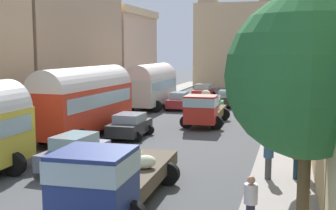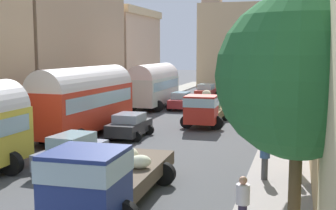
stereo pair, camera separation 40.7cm
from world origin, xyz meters
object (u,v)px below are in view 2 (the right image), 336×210
at_px(cargo_truck_1, 206,109).
at_px(car_4, 72,151).
at_px(car_2, 240,91).
at_px(car_5, 129,125).
at_px(pedestrian_4, 243,202).
at_px(car_0, 212,106).
at_px(parked_bus_2, 154,84).
at_px(pedestrian_1, 277,124).
at_px(car_7, 206,91).
at_px(parked_bus_1, 84,98).
at_px(car_6, 181,101).
at_px(pedestrian_2, 300,106).
at_px(car_3, 243,87).
at_px(car_1, 230,98).
at_px(cargo_truck_0, 106,176).
at_px(pedestrian_3, 265,157).
at_px(pedestrian_0, 293,159).

distance_m(cargo_truck_1, car_4, 13.01).
distance_m(car_2, car_5, 23.20).
relative_size(car_4, pedestrian_4, 2.31).
bearing_deg(car_0, parked_bus_2, 149.81).
bearing_deg(pedestrian_1, car_4, -133.63).
bearing_deg(car_4, car_7, 90.23).
xyz_separation_m(parked_bus_1, pedestrian_4, (11.07, -11.83, -1.35)).
distance_m(car_6, car_7, 9.63).
bearing_deg(pedestrian_2, parked_bus_2, 166.97).
height_order(parked_bus_1, pedestrian_1, parked_bus_1).
relative_size(parked_bus_1, car_6, 2.40).
height_order(car_3, pedestrian_1, pedestrian_1).
xyz_separation_m(car_1, pedestrian_1, (4.93, -14.36, 0.18)).
bearing_deg(car_3, pedestrian_4, -83.05).
relative_size(car_2, car_4, 0.90).
xyz_separation_m(parked_bus_2, car_3, (6.01, 16.94, -1.46)).
relative_size(car_6, pedestrian_4, 2.11).
xyz_separation_m(car_4, car_7, (-0.12, 29.76, 0.00)).
relative_size(car_3, car_7, 0.87).
bearing_deg(pedestrian_4, cargo_truck_1, 105.10).
bearing_deg(car_3, car_4, -94.59).
height_order(car_4, pedestrian_4, pedestrian_4).
distance_m(car_2, car_3, 7.25).
bearing_deg(pedestrian_4, parked_bus_1, 133.11).
relative_size(cargo_truck_0, cargo_truck_1, 1.14).
bearing_deg(car_6, car_2, 68.71).
bearing_deg(parked_bus_1, pedestrian_4, -46.89).
relative_size(parked_bus_2, car_6, 2.17).
distance_m(car_0, pedestrian_1, 9.71).
bearing_deg(car_3, pedestrian_1, -79.19).
bearing_deg(car_4, car_1, 81.41).
height_order(car_6, pedestrian_4, pedestrian_4).
height_order(car_0, car_2, car_2).
distance_m(car_7, pedestrian_3, 30.68).
distance_m(cargo_truck_0, pedestrian_2, 22.73).
distance_m(car_1, car_5, 16.42).
bearing_deg(car_2, parked_bus_2, -123.83).
bearing_deg(pedestrian_4, pedestrian_0, 77.03).
bearing_deg(car_7, pedestrian_4, -76.60).
xyz_separation_m(cargo_truck_1, pedestrian_3, (4.96, -12.27, -0.17)).
relative_size(cargo_truck_0, car_1, 2.06).
xyz_separation_m(car_3, car_6, (-3.40, -17.22, 0.03)).
xyz_separation_m(car_5, car_7, (0.01, 22.55, 0.04)).
height_order(car_0, car_4, car_0).
height_order(car_7, pedestrian_3, pedestrian_3).
distance_m(car_1, pedestrian_3, 23.45).
distance_m(car_2, car_7, 3.63).
bearing_deg(pedestrian_1, cargo_truck_1, 143.65).
height_order(parked_bus_2, pedestrian_0, parked_bus_2).
relative_size(car_2, pedestrian_3, 1.97).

